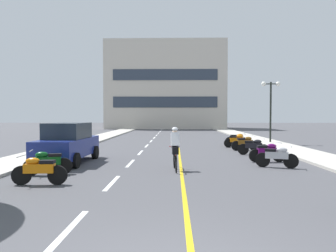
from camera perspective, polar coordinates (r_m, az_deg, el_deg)
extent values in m
plane|color=#47474C|center=(24.72, 1.27, -3.06)|extent=(140.00, 140.00, 0.00)
cube|color=#B7B2A8|center=(28.62, -13.31, -2.31)|extent=(2.40, 72.00, 0.12)
cube|color=#B7B2A8|center=(28.63, 15.85, -2.33)|extent=(2.40, 72.00, 0.12)
cube|color=silver|center=(6.34, -18.06, -17.87)|extent=(0.14, 2.20, 0.01)
cube|color=silver|center=(10.06, -10.38, -10.38)|extent=(0.14, 2.20, 0.01)
cube|color=silver|center=(13.93, -7.03, -6.92)|extent=(0.14, 2.20, 0.01)
cube|color=silver|center=(17.87, -5.18, -4.97)|extent=(0.14, 2.20, 0.01)
cube|color=silver|center=(21.82, -4.00, -3.71)|extent=(0.14, 2.20, 0.01)
cube|color=silver|center=(25.79, -3.18, -2.85)|extent=(0.14, 2.20, 0.01)
cube|color=silver|center=(29.77, -2.59, -2.21)|extent=(0.14, 2.20, 0.01)
cube|color=silver|center=(33.75, -2.13, -1.72)|extent=(0.14, 2.20, 0.01)
cube|color=silver|center=(37.74, -1.77, -1.34)|extent=(0.14, 2.20, 0.01)
cube|color=silver|center=(41.73, -1.48, -1.03)|extent=(0.14, 2.20, 0.01)
cube|color=silver|center=(45.72, -1.24, -0.77)|extent=(0.14, 2.20, 0.01)
cube|color=silver|center=(49.71, -1.04, -0.56)|extent=(0.14, 2.20, 0.01)
cube|color=gold|center=(27.71, 1.79, -2.51)|extent=(0.12, 66.00, 0.01)
cube|color=beige|center=(53.17, -0.40, 7.40)|extent=(19.79, 8.56, 14.47)
cube|color=#2D3847|center=(48.65, -0.55, 4.50)|extent=(16.62, 0.10, 1.74)
cube|color=#2D3847|center=(49.04, -0.55, 9.57)|extent=(16.62, 0.10, 1.74)
cylinder|color=black|center=(24.80, 18.61, 2.48)|extent=(0.14, 0.14, 4.62)
cylinder|color=black|center=(24.91, 18.66, 7.46)|extent=(1.10, 0.08, 0.08)
sphere|color=white|center=(24.76, 17.44, 7.50)|extent=(0.36, 0.36, 0.36)
sphere|color=white|center=(25.08, 19.87, 7.40)|extent=(0.36, 0.36, 0.36)
cylinder|color=black|center=(16.25, -19.23, -4.62)|extent=(0.23, 0.64, 0.64)
cylinder|color=black|center=(15.70, -13.44, -4.79)|extent=(0.23, 0.64, 0.64)
cylinder|color=black|center=(13.71, -23.60, -5.87)|extent=(0.23, 0.64, 0.64)
cylinder|color=black|center=(13.06, -16.85, -6.18)|extent=(0.23, 0.64, 0.64)
cube|color=navy|center=(14.61, -18.19, -3.76)|extent=(1.80, 4.24, 0.80)
cube|color=#1E2833|center=(14.55, -18.22, -0.82)|extent=(1.61, 2.24, 0.70)
cylinder|color=black|center=(10.55, -25.69, -8.32)|extent=(0.61, 0.14, 0.60)
cylinder|color=black|center=(10.17, -19.92, -8.62)|extent=(0.61, 0.14, 0.60)
cube|color=orange|center=(10.31, -22.88, -7.28)|extent=(0.92, 0.34, 0.28)
ellipsoid|color=orange|center=(10.35, -23.94, -6.02)|extent=(0.45, 0.27, 0.22)
cube|color=black|center=(10.19, -21.57, -6.22)|extent=(0.45, 0.27, 0.10)
cylinder|color=silver|center=(10.46, -25.74, -5.08)|extent=(0.07, 0.60, 0.03)
cylinder|color=black|center=(12.01, -24.14, -7.06)|extent=(0.60, 0.26, 0.60)
cylinder|color=black|center=(11.88, -18.86, -7.10)|extent=(0.60, 0.26, 0.60)
cube|color=#0C4C19|center=(11.90, -21.53, -6.04)|extent=(0.94, 0.51, 0.28)
ellipsoid|color=#0C4C19|center=(11.90, -22.50, -4.99)|extent=(0.49, 0.35, 0.22)
cube|color=black|center=(11.85, -20.34, -5.09)|extent=(0.49, 0.35, 0.10)
cylinder|color=silver|center=(11.94, -24.18, -4.21)|extent=(0.19, 0.59, 0.03)
cylinder|color=black|center=(13.44, 21.96, -6.09)|extent=(0.60, 0.27, 0.60)
cylinder|color=black|center=(13.42, 17.24, -6.05)|extent=(0.60, 0.27, 0.60)
cube|color=#B2B2B7|center=(13.39, 19.62, -5.15)|extent=(0.94, 0.53, 0.28)
ellipsoid|color=#B2B2B7|center=(13.37, 20.49, -4.22)|extent=(0.49, 0.36, 0.22)
cube|color=black|center=(13.36, 18.55, -4.28)|extent=(0.49, 0.36, 0.10)
cylinder|color=silver|center=(13.37, 22.00, -3.54)|extent=(0.20, 0.58, 0.03)
cylinder|color=black|center=(15.09, 20.02, -5.21)|extent=(0.60, 0.13, 0.60)
cylinder|color=black|center=(14.72, 16.02, -5.34)|extent=(0.60, 0.13, 0.60)
cube|color=#590C59|center=(14.87, 18.05, -4.43)|extent=(0.91, 0.32, 0.28)
ellipsoid|color=#590C59|center=(14.92, 18.79, -3.57)|extent=(0.45, 0.26, 0.22)
cube|color=black|center=(14.77, 17.14, -3.69)|extent=(0.45, 0.26, 0.10)
cylinder|color=silver|center=(15.03, 20.05, -2.94)|extent=(0.06, 0.60, 0.03)
cylinder|color=black|center=(17.34, 17.50, -4.27)|extent=(0.61, 0.23, 0.60)
cylinder|color=black|center=(17.31, 13.86, -4.24)|extent=(0.61, 0.23, 0.60)
cube|color=black|center=(17.30, 15.69, -3.53)|extent=(0.94, 0.47, 0.28)
ellipsoid|color=black|center=(17.29, 16.36, -2.81)|extent=(0.48, 0.33, 0.22)
cube|color=black|center=(17.28, 14.86, -2.87)|extent=(0.48, 0.33, 0.10)
cylinder|color=silver|center=(17.29, 17.52, -2.29)|extent=(0.16, 0.59, 0.03)
cylinder|color=black|center=(19.60, 15.71, -3.55)|extent=(0.61, 0.15, 0.60)
cylinder|color=black|center=(19.27, 12.61, -3.61)|extent=(0.61, 0.15, 0.60)
cube|color=brown|center=(19.41, 14.18, -2.93)|extent=(0.92, 0.35, 0.28)
ellipsoid|color=brown|center=(19.45, 14.74, -2.28)|extent=(0.46, 0.28, 0.22)
cube|color=black|center=(19.32, 13.48, -2.36)|extent=(0.46, 0.28, 0.10)
cylinder|color=silver|center=(19.56, 15.72, -1.79)|extent=(0.08, 0.60, 0.03)
cylinder|color=black|center=(21.27, 14.13, -3.11)|extent=(0.60, 0.10, 0.60)
cylinder|color=black|center=(21.05, 11.21, -3.14)|extent=(0.60, 0.10, 0.60)
cube|color=orange|center=(21.14, 12.68, -2.53)|extent=(0.90, 0.29, 0.28)
ellipsoid|color=orange|center=(21.16, 13.22, -1.93)|extent=(0.44, 0.24, 0.22)
cube|color=black|center=(21.07, 12.02, -1.99)|extent=(0.44, 0.24, 0.10)
cylinder|color=silver|center=(21.23, 14.14, -1.50)|extent=(0.03, 0.60, 0.03)
cylinder|color=black|center=(22.54, 14.16, -2.83)|extent=(0.60, 0.27, 0.60)
cylinder|color=black|center=(22.65, 11.38, -2.79)|extent=(0.60, 0.27, 0.60)
cube|color=orange|center=(22.58, 12.77, -2.25)|extent=(0.94, 0.53, 0.28)
ellipsoid|color=orange|center=(22.54, 13.28, -1.70)|extent=(0.49, 0.36, 0.22)
cube|color=black|center=(22.59, 12.15, -1.74)|extent=(0.49, 0.36, 0.10)
cylinder|color=silver|center=(22.50, 14.17, -1.31)|extent=(0.21, 0.58, 0.03)
torus|color=black|center=(12.62, 1.17, -6.28)|extent=(0.09, 0.72, 0.72)
torus|color=black|center=(11.58, 1.52, -7.02)|extent=(0.09, 0.72, 0.72)
cylinder|color=red|center=(12.04, 1.35, -5.24)|extent=(0.11, 0.95, 0.04)
cube|color=black|center=(11.86, 1.40, -4.28)|extent=(0.11, 0.21, 0.06)
cylinder|color=red|center=(12.45, 1.20, -3.84)|extent=(0.42, 0.06, 0.03)
cube|color=black|center=(11.92, 1.38, -4.59)|extent=(0.26, 0.38, 0.28)
cube|color=white|center=(12.03, 1.33, -2.61)|extent=(0.35, 0.48, 0.61)
sphere|color=beige|center=(12.14, 1.29, -0.92)|extent=(0.20, 0.20, 0.20)
ellipsoid|color=white|center=(12.13, 1.29, -0.59)|extent=(0.24, 0.26, 0.16)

